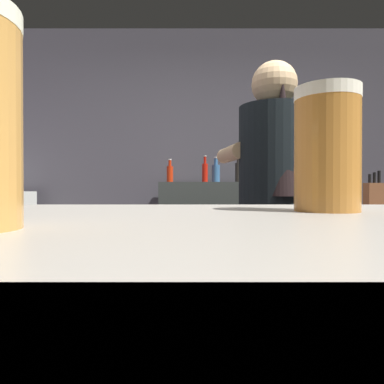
{
  "coord_description": "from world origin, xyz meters",
  "views": [
    {
      "loc": [
        -0.25,
        -1.35,
        1.11
      ],
      "look_at": [
        -0.25,
        -0.75,
        1.1
      ],
      "focal_mm": 32.68,
      "sensor_mm": 36.0,
      "label": 1
    }
  ],
  "objects_px": {
    "chefs_knife": "(304,216)",
    "bottle_olive_oil": "(237,171)",
    "mixing_bowl": "(229,212)",
    "knife_block": "(373,199)",
    "bottle_soy": "(215,172)",
    "bottle_hot_sauce": "(204,172)",
    "bottle_vinegar": "(169,173)",
    "bartender": "(274,211)",
    "pint_glass_far": "(326,150)"
  },
  "relations": [
    {
      "from": "bottle_vinegar",
      "to": "mixing_bowl",
      "type": "bearing_deg",
      "value": -70.2
    },
    {
      "from": "pint_glass_far",
      "to": "bottle_soy",
      "type": "xyz_separation_m",
      "value": [
        0.07,
        2.88,
        0.1
      ]
    },
    {
      "from": "bartender",
      "to": "bottle_vinegar",
      "type": "xyz_separation_m",
      "value": [
        -0.61,
        1.63,
        0.25
      ]
    },
    {
      "from": "mixing_bowl",
      "to": "bottle_olive_oil",
      "type": "distance_m",
      "value": 1.2
    },
    {
      "from": "mixing_bowl",
      "to": "bottle_soy",
      "type": "xyz_separation_m",
      "value": [
        -0.01,
        1.18,
        0.29
      ]
    },
    {
      "from": "pint_glass_far",
      "to": "bottle_vinegar",
      "type": "relative_size",
      "value": 0.64
    },
    {
      "from": "chefs_knife",
      "to": "bottle_olive_oil",
      "type": "height_order",
      "value": "bottle_olive_oil"
    },
    {
      "from": "knife_block",
      "to": "bottle_olive_oil",
      "type": "xyz_separation_m",
      "value": [
        -0.67,
        1.14,
        0.22
      ]
    },
    {
      "from": "mixing_bowl",
      "to": "knife_block",
      "type": "bearing_deg",
      "value": 0.38
    },
    {
      "from": "pint_glass_far",
      "to": "bottle_olive_oil",
      "type": "relative_size",
      "value": 0.55
    },
    {
      "from": "bottle_vinegar",
      "to": "bottle_hot_sauce",
      "type": "relative_size",
      "value": 0.9
    },
    {
      "from": "knife_block",
      "to": "bottle_hot_sauce",
      "type": "xyz_separation_m",
      "value": [
        -0.98,
        1.14,
        0.22
      ]
    },
    {
      "from": "bartender",
      "to": "chefs_knife",
      "type": "height_order",
      "value": "bartender"
    },
    {
      "from": "mixing_bowl",
      "to": "bottle_soy",
      "type": "distance_m",
      "value": 1.22
    },
    {
      "from": "mixing_bowl",
      "to": "bottle_hot_sauce",
      "type": "distance_m",
      "value": 1.19
    },
    {
      "from": "chefs_knife",
      "to": "pint_glass_far",
      "type": "bearing_deg",
      "value": -87.91
    },
    {
      "from": "chefs_knife",
      "to": "pint_glass_far",
      "type": "xyz_separation_m",
      "value": [
        -0.52,
        -1.69,
        0.21
      ]
    },
    {
      "from": "bottle_olive_oil",
      "to": "bottle_hot_sauce",
      "type": "distance_m",
      "value": 0.31
    },
    {
      "from": "knife_block",
      "to": "bottle_soy",
      "type": "xyz_separation_m",
      "value": [
        -0.88,
        1.18,
        0.21
      ]
    },
    {
      "from": "bartender",
      "to": "chefs_knife",
      "type": "bearing_deg",
      "value": -43.5
    },
    {
      "from": "knife_block",
      "to": "bottle_vinegar",
      "type": "distance_m",
      "value": 1.8
    },
    {
      "from": "knife_block",
      "to": "pint_glass_far",
      "type": "distance_m",
      "value": 1.95
    },
    {
      "from": "chefs_knife",
      "to": "bottle_hot_sauce",
      "type": "height_order",
      "value": "bottle_hot_sauce"
    },
    {
      "from": "knife_block",
      "to": "mixing_bowl",
      "type": "bearing_deg",
      "value": -179.62
    },
    {
      "from": "bartender",
      "to": "bottle_soy",
      "type": "distance_m",
      "value": 1.63
    },
    {
      "from": "pint_glass_far",
      "to": "bottle_soy",
      "type": "bearing_deg",
      "value": 88.63
    },
    {
      "from": "chefs_knife",
      "to": "knife_block",
      "type": "bearing_deg",
      "value": 20.54
    },
    {
      "from": "knife_block",
      "to": "bottle_vinegar",
      "type": "relative_size",
      "value": 1.23
    },
    {
      "from": "bartender",
      "to": "chefs_knife",
      "type": "distance_m",
      "value": 0.5
    },
    {
      "from": "bottle_olive_oil",
      "to": "bottle_hot_sauce",
      "type": "xyz_separation_m",
      "value": [
        -0.31,
        0.0,
        -0.0
      ]
    },
    {
      "from": "chefs_knife",
      "to": "bottle_soy",
      "type": "relative_size",
      "value": 1.01
    },
    {
      "from": "knife_block",
      "to": "bottle_olive_oil",
      "type": "distance_m",
      "value": 1.34
    },
    {
      "from": "pint_glass_far",
      "to": "bottle_hot_sauce",
      "type": "height_order",
      "value": "bottle_hot_sauce"
    },
    {
      "from": "knife_block",
      "to": "bottle_soy",
      "type": "bearing_deg",
      "value": 126.58
    },
    {
      "from": "pint_glass_far",
      "to": "bottle_soy",
      "type": "height_order",
      "value": "bottle_soy"
    },
    {
      "from": "bartender",
      "to": "knife_block",
      "type": "height_order",
      "value": "bartender"
    },
    {
      "from": "bottle_hot_sauce",
      "to": "knife_block",
      "type": "bearing_deg",
      "value": -49.4
    },
    {
      "from": "chefs_knife",
      "to": "bottle_soy",
      "type": "bearing_deg",
      "value": 130.18
    },
    {
      "from": "bottle_olive_oil",
      "to": "bottle_hot_sauce",
      "type": "height_order",
      "value": "bottle_olive_oil"
    },
    {
      "from": "chefs_knife",
      "to": "bartender",
      "type": "bearing_deg",
      "value": -105.15
    },
    {
      "from": "bartender",
      "to": "mixing_bowl",
      "type": "xyz_separation_m",
      "value": [
        -0.17,
        0.41,
        -0.04
      ]
    },
    {
      "from": "bottle_vinegar",
      "to": "bottle_soy",
      "type": "bearing_deg",
      "value": -5.08
    },
    {
      "from": "knife_block",
      "to": "mixing_bowl",
      "type": "distance_m",
      "value": 0.87
    },
    {
      "from": "chefs_knife",
      "to": "bottle_hot_sauce",
      "type": "distance_m",
      "value": 1.32
    },
    {
      "from": "bottle_soy",
      "to": "bottle_vinegar",
      "type": "distance_m",
      "value": 0.44
    },
    {
      "from": "knife_block",
      "to": "bottle_olive_oil",
      "type": "relative_size",
      "value": 1.07
    },
    {
      "from": "bottle_vinegar",
      "to": "bottle_olive_oil",
      "type": "relative_size",
      "value": 0.87
    },
    {
      "from": "pint_glass_far",
      "to": "mixing_bowl",
      "type": "bearing_deg",
      "value": 87.46
    },
    {
      "from": "knife_block",
      "to": "bottle_hot_sauce",
      "type": "distance_m",
      "value": 1.52
    },
    {
      "from": "mixing_bowl",
      "to": "bottle_hot_sauce",
      "type": "relative_size",
      "value": 0.69
    }
  ]
}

